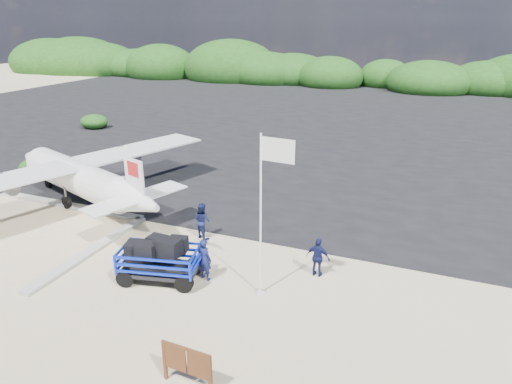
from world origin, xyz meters
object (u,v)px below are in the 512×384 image
at_px(baggage_cart, 161,280).
at_px(crew_b, 202,221).
at_px(crew_a, 205,259).
at_px(crew_c, 318,257).
at_px(aircraft_large, 481,142).
at_px(flagpole, 260,293).

height_order(baggage_cart, crew_b, crew_b).
bearing_deg(baggage_cart, crew_a, 12.39).
relative_size(crew_a, crew_b, 1.01).
relative_size(baggage_cart, crew_b, 1.89).
height_order(baggage_cart, crew_c, crew_c).
xyz_separation_m(crew_b, aircraft_large, (12.42, 23.15, -0.82)).
relative_size(crew_c, aircraft_large, 0.10).
xyz_separation_m(crew_a, aircraft_large, (10.70, 26.18, -0.83)).
distance_m(crew_b, aircraft_large, 26.29).
xyz_separation_m(flagpole, crew_a, (-2.26, 0.10, 0.83)).
xyz_separation_m(flagpole, crew_c, (1.58, 1.88, 0.78)).
bearing_deg(baggage_cart, crew_b, 80.62).
height_order(crew_c, aircraft_large, aircraft_large).
distance_m(baggage_cart, aircraft_large, 29.52).
bearing_deg(baggage_cart, crew_c, 12.15).
relative_size(baggage_cart, aircraft_large, 0.21).
distance_m(baggage_cart, flagpole, 3.80).
bearing_deg(crew_a, flagpole, -169.50).
bearing_deg(crew_a, aircraft_large, -99.24).
bearing_deg(crew_b, crew_c, -168.59).
bearing_deg(flagpole, crew_a, 177.51).
distance_m(crew_a, aircraft_large, 28.29).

